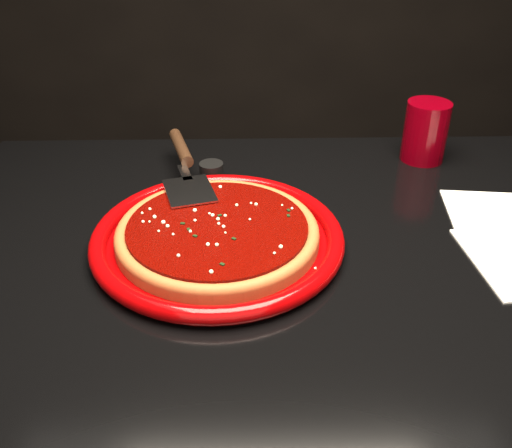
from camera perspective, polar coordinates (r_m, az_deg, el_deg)
The scene contains 11 objects.
table at distance 1.15m, azimuth 3.24°, elevation -17.33°, with size 1.20×0.80×0.75m, color black.
plate at distance 0.88m, azimuth -3.85°, elevation -1.38°, with size 0.39×0.39×0.03m, color #830203.
pizza_crust at distance 0.88m, azimuth -3.86°, elevation -1.14°, with size 0.31×0.31×0.02m, color brown.
pizza_crust_rim at distance 0.88m, azimuth -3.88°, elevation -0.71°, with size 0.31×0.31×0.02m, color brown.
pizza_sauce at distance 0.87m, azimuth -3.89°, elevation -0.41°, with size 0.28×0.28×0.01m, color #630400.
parmesan_dusting at distance 0.87m, azimuth -3.91°, elevation 0.03°, with size 0.27×0.27×0.01m, color #FBF0C2, non-canonical shape.
basil_flecks at distance 0.87m, azimuth -3.91°, elevation -0.03°, with size 0.25×0.25×0.00m, color black, non-canonical shape.
pizza_server at distance 1.03m, azimuth -7.02°, elevation 5.88°, with size 0.09×0.33×0.02m, color silver, non-canonical shape.
cup at distance 1.18m, azimuth 16.58°, elevation 8.85°, with size 0.09×0.09×0.12m, color #77010B.
napkin_b at distance 1.04m, azimuth 22.86°, elevation 0.70°, with size 0.16×0.17×0.00m, color white.
ramekin at distance 1.07m, azimuth -4.47°, elevation 5.24°, with size 0.04×0.04×0.03m, color black.
Camera 1 is at (-0.08, -0.75, 1.25)m, focal length 40.00 mm.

